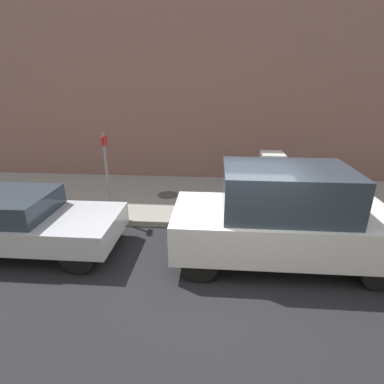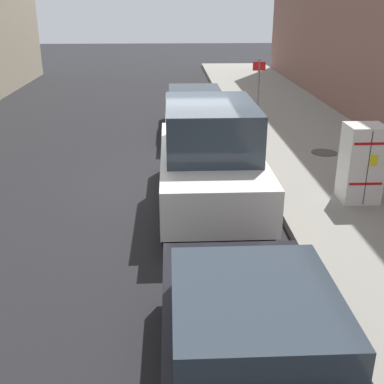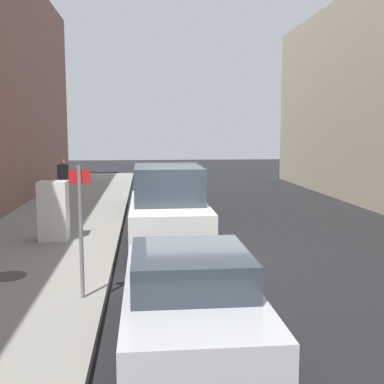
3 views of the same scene
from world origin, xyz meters
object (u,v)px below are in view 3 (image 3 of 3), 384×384
Objects in this scene: street_sign_post at (81,224)px; pedestrian_walking_far at (63,175)px; discarded_refrigerator at (54,211)px; parked_sedan_silver at (189,292)px; parked_van_white at (168,206)px; parked_sedan_dark at (161,193)px.

street_sign_post is 13.50m from pedestrian_walking_far.
discarded_refrigerator reaches higher than parked_sedan_silver.
parked_sedan_dark is (0.00, 5.56, -0.35)m from parked_van_white.
pedestrian_walking_far is 5.33m from parked_sedan_dark.
discarded_refrigerator is 6.96m from parked_sedan_silver.
street_sign_post is 0.50× the size of parked_van_white.
discarded_refrigerator is 0.34× the size of parked_van_white.
street_sign_post reaches higher than parked_sedan_silver.
parked_van_white is (-0.00, 6.00, 0.34)m from parked_sedan_silver.
parked_sedan_dark is (1.73, 9.99, -0.75)m from street_sign_post.
street_sign_post is at bearing -74.24° from discarded_refrigerator.
street_sign_post reaches higher than pedestrian_walking_far.
pedestrian_walking_far is 0.36× the size of parked_van_white.
parked_van_white is at bearing -4.76° from discarded_refrigerator.
discarded_refrigerator is 3.07m from parked_van_white.
parked_sedan_silver is 1.03× the size of parked_sedan_dark.
discarded_refrigerator reaches higher than parked_sedan_dark.
parked_van_white is (3.06, -0.25, 0.12)m from discarded_refrigerator.
street_sign_post is 4.78m from parked_van_white.
pedestrian_walking_far reaches higher than parked_sedan_silver.
discarded_refrigerator is at bearing 105.76° from street_sign_post.
parked_van_white is at bearing 68.64° from street_sign_post.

